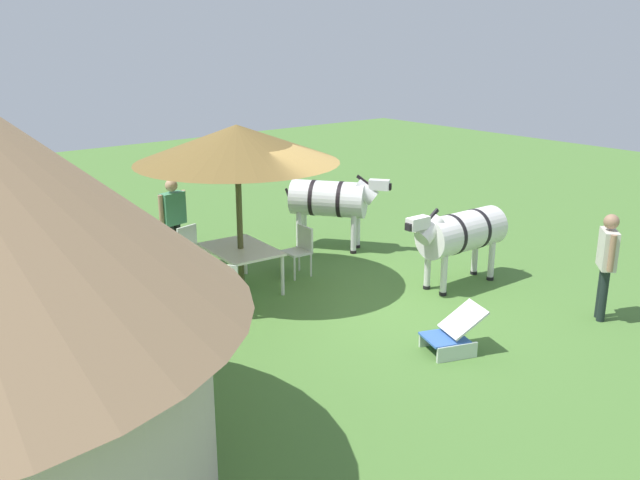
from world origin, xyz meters
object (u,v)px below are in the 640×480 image
at_px(patio_chair_west_end, 226,286).
at_px(zebra_nearest_camera, 101,249).
at_px(patio_dining_table, 241,252).
at_px(patio_chair_near_hut, 301,247).
at_px(zebra_toward_hut, 331,199).
at_px(zebra_by_umbrella, 460,233).
at_px(standing_watcher, 607,257).
at_px(shade_umbrella, 237,144).
at_px(striped_lounge_chair, 452,334).
at_px(guest_beside_umbrella, 173,215).
at_px(patio_chair_near_lawn, 191,247).

relative_size(patio_chair_west_end, zebra_nearest_camera, 0.47).
distance_m(patio_dining_table, patio_chair_near_hut, 1.24).
bearing_deg(zebra_toward_hut, patio_chair_west_end, -10.71).
bearing_deg(zebra_by_umbrella, standing_watcher, -165.33).
bearing_deg(zebra_by_umbrella, shade_umbrella, 55.63).
xyz_separation_m(patio_dining_table, striped_lounge_chair, (-3.87, -0.94, -0.41)).
height_order(standing_watcher, zebra_toward_hut, standing_watcher).
relative_size(striped_lounge_chair, zebra_nearest_camera, 0.49).
xyz_separation_m(patio_chair_west_end, zebra_by_umbrella, (-1.33, -3.90, 0.43)).
height_order(standing_watcher, striped_lounge_chair, standing_watcher).
distance_m(patio_dining_table, standing_watcher, 5.83).
xyz_separation_m(standing_watcher, striped_lounge_chair, (0.72, 2.65, -0.75)).
relative_size(guest_beside_umbrella, zebra_by_umbrella, 0.73).
distance_m(patio_chair_west_end, striped_lounge_chair, 3.49).
xyz_separation_m(patio_chair_west_end, zebra_toward_hut, (1.70, -3.54, 0.51)).
relative_size(standing_watcher, zebra_by_umbrella, 0.73).
bearing_deg(striped_lounge_chair, zebra_by_umbrella, -31.49).
height_order(patio_chair_near_lawn, guest_beside_umbrella, guest_beside_umbrella).
xyz_separation_m(guest_beside_umbrella, zebra_by_umbrella, (-3.98, -3.37, -0.07)).
xyz_separation_m(patio_chair_near_lawn, patio_chair_near_hut, (-1.27, -1.52, 0.00)).
distance_m(shade_umbrella, striped_lounge_chair, 4.58).
bearing_deg(patio_chair_near_hut, guest_beside_umbrella, 43.69).
bearing_deg(zebra_toward_hut, zebra_nearest_camera, -35.44).
height_order(patio_chair_west_end, zebra_toward_hut, zebra_toward_hut).
bearing_deg(zebra_by_umbrella, patio_chair_near_hut, 41.73).
bearing_deg(striped_lounge_chair, zebra_toward_hut, -0.12).
xyz_separation_m(standing_watcher, zebra_toward_hut, (5.39, 0.90, 0.02)).
bearing_deg(zebra_toward_hut, striped_lounge_chair, 33.23).
distance_m(guest_beside_umbrella, zebra_by_umbrella, 5.21).
bearing_deg(striped_lounge_chair, guest_beside_umbrella, 33.03).
relative_size(patio_chair_near_lawn, patio_chair_near_hut, 1.00).
relative_size(shade_umbrella, guest_beside_umbrella, 1.99).
bearing_deg(patio_chair_west_end, zebra_nearest_camera, 171.90).
relative_size(patio_dining_table, zebra_toward_hut, 0.79).
relative_size(patio_chair_west_end, patio_chair_near_hut, 1.00).
bearing_deg(patio_chair_west_end, patio_chair_near_hut, 65.42).
bearing_deg(standing_watcher, guest_beside_umbrella, 81.07).
relative_size(striped_lounge_chair, zebra_toward_hut, 0.50).
relative_size(shade_umbrella, patio_chair_near_lawn, 3.74).
bearing_deg(zebra_by_umbrella, zebra_nearest_camera, 62.03).
height_order(shade_umbrella, patio_chair_near_hut, shade_umbrella).
xyz_separation_m(shade_umbrella, patio_dining_table, (0.00, 0.00, -1.86)).
height_order(guest_beside_umbrella, zebra_by_umbrella, guest_beside_umbrella).
distance_m(patio_chair_west_end, patio_chair_near_hut, 2.25).
height_order(patio_chair_near_lawn, zebra_nearest_camera, zebra_nearest_camera).
relative_size(patio_chair_west_end, zebra_toward_hut, 0.48).
relative_size(shade_umbrella, patio_chair_west_end, 3.74).
height_order(patio_dining_table, patio_chair_near_hut, patio_chair_near_hut).
bearing_deg(patio_dining_table, patio_chair_near_hut, -93.03).
relative_size(shade_umbrella, patio_chair_near_hut, 3.74).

